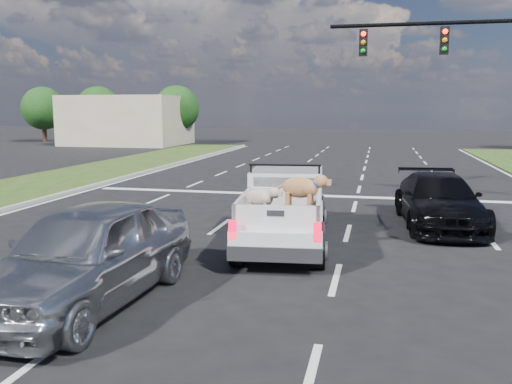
# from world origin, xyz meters

# --- Properties ---
(ground) EXTENTS (160.00, 160.00, 0.00)m
(ground) POSITION_xyz_m (0.00, 0.00, 0.00)
(ground) COLOR black
(ground) RESTS_ON ground
(road_markings) EXTENTS (17.75, 60.00, 0.01)m
(road_markings) POSITION_xyz_m (0.00, 6.56, 0.01)
(road_markings) COLOR silver
(road_markings) RESTS_ON ground
(curb_left) EXTENTS (0.15, 60.00, 0.14)m
(curb_left) POSITION_xyz_m (-9.05, 6.00, 0.07)
(curb_left) COLOR #9E9990
(curb_left) RESTS_ON ground
(building_left) EXTENTS (10.00, 8.00, 4.40)m
(building_left) POSITION_xyz_m (-20.00, 36.00, 2.20)
(building_left) COLOR #BCAE90
(building_left) RESTS_ON ground
(tree_far_a) EXTENTS (4.20, 4.20, 5.40)m
(tree_far_a) POSITION_xyz_m (-30.00, 38.00, 3.29)
(tree_far_a) COLOR #332114
(tree_far_a) RESTS_ON ground
(tree_far_b) EXTENTS (4.20, 4.20, 5.40)m
(tree_far_b) POSITION_xyz_m (-24.00, 38.00, 3.29)
(tree_far_b) COLOR #332114
(tree_far_b) RESTS_ON ground
(tree_far_c) EXTENTS (4.20, 4.20, 5.40)m
(tree_far_c) POSITION_xyz_m (-16.00, 38.00, 3.29)
(tree_far_c) COLOR #332114
(tree_far_c) RESTS_ON ground
(pickup_truck) EXTENTS (2.36, 5.29, 1.92)m
(pickup_truck) POSITION_xyz_m (0.31, 2.59, 0.90)
(pickup_truck) COLOR black
(pickup_truck) RESTS_ON ground
(silver_sedan) EXTENTS (2.29, 5.10, 1.70)m
(silver_sedan) POSITION_xyz_m (-2.20, -2.20, 0.85)
(silver_sedan) COLOR #A3A6A9
(silver_sedan) RESTS_ON ground
(black_coupe) EXTENTS (2.40, 5.09, 1.43)m
(black_coupe) POSITION_xyz_m (4.14, 5.40, 0.72)
(black_coupe) COLOR black
(black_coupe) RESTS_ON ground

